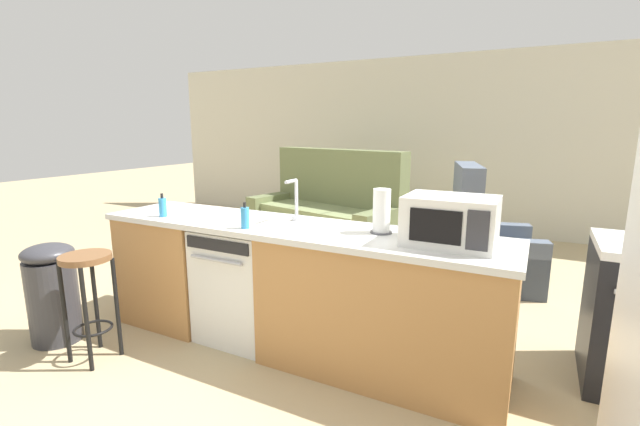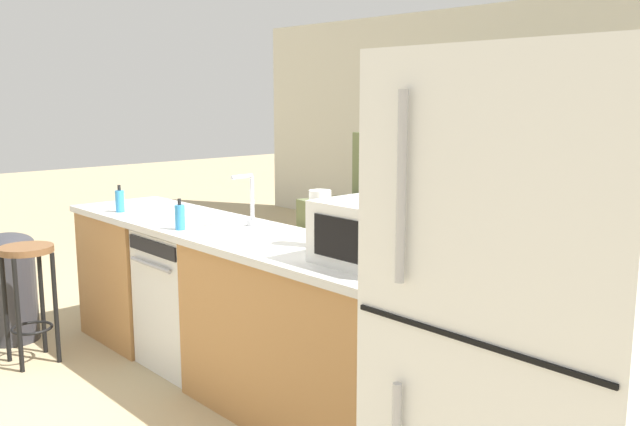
# 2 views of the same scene
# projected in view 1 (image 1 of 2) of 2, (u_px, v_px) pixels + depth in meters

# --- Properties ---
(ground_plane) EXTENTS (24.00, 24.00, 0.00)m
(ground_plane) POSITION_uv_depth(u_px,v_px,m) (275.00, 341.00, 3.17)
(ground_plane) COLOR tan
(wall_back) EXTENTS (10.00, 0.06, 2.60)m
(wall_back) POSITION_uv_depth(u_px,v_px,m) (443.00, 144.00, 6.43)
(wall_back) COLOR beige
(wall_back) RESTS_ON ground_plane
(kitchen_counter) EXTENTS (2.94, 0.66, 0.90)m
(kitchen_counter) POSITION_uv_depth(u_px,v_px,m) (302.00, 294.00, 2.97)
(kitchen_counter) COLOR #B77F47
(kitchen_counter) RESTS_ON ground_plane
(dishwasher) EXTENTS (0.58, 0.61, 0.84)m
(dishwasher) POSITION_uv_depth(u_px,v_px,m) (245.00, 282.00, 3.19)
(dishwasher) COLOR white
(dishwasher) RESTS_ON ground_plane
(microwave) EXTENTS (0.50, 0.37, 0.28)m
(microwave) POSITION_uv_depth(u_px,v_px,m) (450.00, 221.00, 2.41)
(microwave) COLOR white
(microwave) RESTS_ON kitchen_counter
(sink_faucet) EXTENTS (0.07, 0.18, 0.30)m
(sink_faucet) POSITION_uv_depth(u_px,v_px,m) (295.00, 203.00, 3.04)
(sink_faucet) COLOR silver
(sink_faucet) RESTS_ON kitchen_counter
(paper_towel_roll) EXTENTS (0.14, 0.14, 0.28)m
(paper_towel_roll) POSITION_uv_depth(u_px,v_px,m) (382.00, 212.00, 2.68)
(paper_towel_roll) COLOR #4C4C51
(paper_towel_roll) RESTS_ON kitchen_counter
(soap_bottle) EXTENTS (0.06, 0.06, 0.18)m
(soap_bottle) POSITION_uv_depth(u_px,v_px,m) (245.00, 218.00, 2.82)
(soap_bottle) COLOR #338CCC
(soap_bottle) RESTS_ON kitchen_counter
(dish_soap_bottle) EXTENTS (0.06, 0.06, 0.18)m
(dish_soap_bottle) POSITION_uv_depth(u_px,v_px,m) (163.00, 207.00, 3.19)
(dish_soap_bottle) COLOR #338CCC
(dish_soap_bottle) RESTS_ON kitchen_counter
(bar_stool) EXTENTS (0.32, 0.32, 0.74)m
(bar_stool) POSITION_uv_depth(u_px,v_px,m) (88.00, 284.00, 2.83)
(bar_stool) COLOR brown
(bar_stool) RESTS_ON ground_plane
(trash_bin) EXTENTS (0.35, 0.35, 0.74)m
(trash_bin) POSITION_uv_depth(u_px,v_px,m) (52.00, 292.00, 3.12)
(trash_bin) COLOR #333338
(trash_bin) RESTS_ON ground_plane
(couch) EXTENTS (2.15, 1.34, 1.27)m
(couch) POSITION_uv_depth(u_px,v_px,m) (328.00, 217.00, 5.65)
(couch) COLOR #667047
(couch) RESTS_ON ground_plane
(armchair) EXTENTS (0.99, 1.03, 1.20)m
(armchair) POSITION_uv_depth(u_px,v_px,m) (484.00, 249.00, 4.29)
(armchair) COLOR #515B6B
(armchair) RESTS_ON ground_plane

